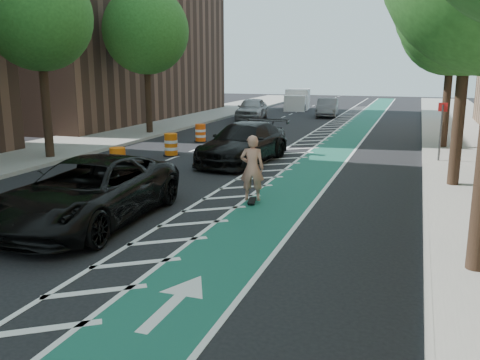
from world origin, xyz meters
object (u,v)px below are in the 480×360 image
at_px(barrel_a, 118,162).
at_px(skateboarder, 252,168).
at_px(suv_far, 244,143).
at_px(suv_near, 89,191).

bearing_deg(barrel_a, skateboarder, -20.53).
bearing_deg(skateboarder, barrel_a, -33.43).
bearing_deg(suv_far, suv_near, -89.53).
relative_size(skateboarder, suv_far, 0.34).
height_order(skateboarder, suv_far, skateboarder).
relative_size(suv_far, barrel_a, 5.59).
height_order(skateboarder, suv_near, skateboarder).
relative_size(skateboarder, barrel_a, 1.91).
distance_m(skateboarder, barrel_a, 6.29).
bearing_deg(suv_near, skateboarder, 40.57).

